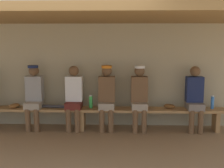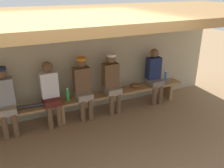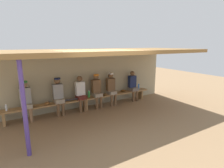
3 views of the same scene
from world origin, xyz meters
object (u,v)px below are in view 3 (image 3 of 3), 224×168
(player_middle, at_px, (26,99))
(water_bottle_clear, at_px, (89,94))
(player_with_sunglasses, at_px, (133,85))
(baseball_glove_tan, at_px, (123,91))
(baseball_bat, at_px, (69,100))
(player_in_red, at_px, (97,89))
(water_bottle_orange, at_px, (139,86))
(player_in_white, at_px, (111,87))
(water_bottle_blue, at_px, (6,108))
(bench, at_px, (85,100))
(baseball_glove_dark_brown, at_px, (47,103))
(support_post, at_px, (24,110))
(player_rightmost, at_px, (58,95))
(player_in_blue, at_px, (81,92))

(player_middle, relative_size, water_bottle_clear, 4.94)
(player_with_sunglasses, height_order, baseball_glove_tan, player_with_sunglasses)
(baseball_bat, bearing_deg, player_in_red, 6.70)
(player_in_red, distance_m, water_bottle_orange, 2.18)
(player_in_white, bearing_deg, water_bottle_orange, 1.62)
(water_bottle_blue, relative_size, baseball_glove_tan, 0.90)
(bench, xyz_separation_m, baseball_glove_dark_brown, (-1.42, -0.02, 0.12))
(bench, bearing_deg, baseball_glove_tan, 1.13)
(player_with_sunglasses, bearing_deg, player_in_red, 179.98)
(support_post, bearing_deg, player_rightmost, 58.93)
(player_in_white, height_order, water_bottle_blue, player_in_white)
(water_bottle_orange, distance_m, baseball_bat, 3.30)
(player_middle, xyz_separation_m, water_bottle_clear, (2.24, 0.02, -0.16))
(bench, bearing_deg, water_bottle_clear, 7.57)
(baseball_bat, bearing_deg, player_in_white, 6.63)
(player_middle, height_order, water_bottle_blue, player_middle)
(water_bottle_clear, bearing_deg, player_rightmost, -179.10)
(baseball_glove_tan, bearing_deg, water_bottle_blue, -155.75)
(player_in_blue, bearing_deg, support_post, -134.96)
(support_post, distance_m, player_with_sunglasses, 5.05)
(player_with_sunglasses, height_order, player_middle, player_middle)
(player_in_white, relative_size, player_in_blue, 1.01)
(player_rightmost, xyz_separation_m, baseball_bat, (0.38, -0.00, -0.25))
(bench, bearing_deg, water_bottle_blue, -180.00)
(baseball_bat, bearing_deg, water_bottle_blue, -173.48)
(baseball_glove_tan, bearing_deg, baseball_glove_dark_brown, -155.27)
(water_bottle_orange, bearing_deg, player_middle, -179.49)
(water_bottle_blue, bearing_deg, baseball_bat, 0.00)
(water_bottle_blue, height_order, baseball_glove_dark_brown, water_bottle_blue)
(player_in_blue, xyz_separation_m, water_bottle_clear, (0.35, 0.02, -0.14))
(support_post, height_order, water_bottle_clear, support_post)
(player_in_red, bearing_deg, baseball_glove_tan, 1.40)
(player_in_red, height_order, player_in_blue, player_in_red)
(player_in_red, xyz_separation_m, water_bottle_orange, (2.17, 0.04, -0.15))
(player_in_red, distance_m, player_rightmost, 1.51)
(baseball_glove_tan, bearing_deg, player_in_white, -153.30)
(baseball_glove_dark_brown, bearing_deg, player_middle, 118.06)
(bench, distance_m, baseball_glove_tan, 1.80)
(water_bottle_orange, distance_m, water_bottle_clear, 2.51)
(bench, bearing_deg, support_post, -137.36)
(player_middle, xyz_separation_m, water_bottle_orange, (4.74, 0.04, -0.15))
(support_post, xyz_separation_m, baseball_glove_dark_brown, (0.86, 2.08, -0.60))
(player_in_red, bearing_deg, player_rightmost, 180.00)
(water_bottle_blue, relative_size, water_bottle_clear, 0.80)
(player_in_red, height_order, baseball_glove_dark_brown, player_in_red)
(player_middle, distance_m, water_bottle_orange, 4.75)
(water_bottle_orange, bearing_deg, water_bottle_clear, -179.46)
(player_in_red, height_order, water_bottle_clear, player_in_red)
(player_in_red, bearing_deg, player_middle, 180.00)
(support_post, relative_size, water_bottle_blue, 10.17)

